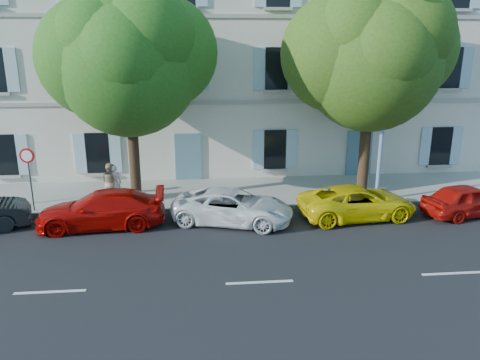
{
  "coord_description": "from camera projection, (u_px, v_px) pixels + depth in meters",
  "views": [
    {
      "loc": [
        -1.73,
        -16.27,
        6.79
      ],
      "look_at": [
        -0.02,
        2.0,
        1.4
      ],
      "focal_mm": 35.0,
      "sensor_mm": 36.0,
      "label": 1
    }
  ],
  "objects": [
    {
      "name": "car_white_coupe",
      "position": [
        233.0,
        207.0,
        18.24
      ],
      "size": [
        5.11,
        3.43,
        1.3
      ],
      "primitive_type": "imported",
      "rotation": [
        0.0,
        0.0,
        1.28
      ],
      "color": "white",
      "rests_on": "ground"
    },
    {
      "name": "car_red_hatchback",
      "position": [
        468.0,
        200.0,
        19.02
      ],
      "size": [
        4.11,
        2.43,
        1.31
      ],
      "primitive_type": "imported",
      "rotation": [
        0.0,
        0.0,
        1.81
      ],
      "color": "#B5110B",
      "rests_on": "ground"
    },
    {
      "name": "street_lamp",
      "position": [
        388.0,
        87.0,
        19.01
      ],
      "size": [
        0.31,
        1.85,
        8.68
      ],
      "color": "#7293BF",
      "rests_on": "sidewalk"
    },
    {
      "name": "ground",
      "position": [
        245.0,
        230.0,
        17.61
      ],
      "size": [
        90.0,
        90.0,
        0.0
      ],
      "primitive_type": "plane",
      "color": "black"
    },
    {
      "name": "kerb",
      "position": [
        240.0,
        208.0,
        19.77
      ],
      "size": [
        36.0,
        0.16,
        0.16
      ],
      "primitive_type": "cube",
      "color": "#9E998E",
      "rests_on": "ground"
    },
    {
      "name": "sidewalk",
      "position": [
        236.0,
        192.0,
        21.84
      ],
      "size": [
        36.0,
        4.5,
        0.15
      ],
      "primitive_type": "cube",
      "color": "#A09E96",
      "rests_on": "ground"
    },
    {
      "name": "car_yellow_supercar",
      "position": [
        357.0,
        202.0,
        18.74
      ],
      "size": [
        4.9,
        2.66,
        1.3
      ],
      "primitive_type": "imported",
      "rotation": [
        0.0,
        0.0,
        1.68
      ],
      "color": "yellow",
      "rests_on": "ground"
    },
    {
      "name": "pedestrian_a",
      "position": [
        114.0,
        183.0,
        20.23
      ],
      "size": [
        0.64,
        0.47,
        1.63
      ],
      "primitive_type": "imported",
      "rotation": [
        0.0,
        0.0,
        3.28
      ],
      "color": "silver",
      "rests_on": "sidewalk"
    },
    {
      "name": "building",
      "position": [
        226.0,
        58.0,
        25.67
      ],
      "size": [
        28.0,
        7.0,
        12.0
      ],
      "primitive_type": "cube",
      "color": "beige",
      "rests_on": "ground"
    },
    {
      "name": "tree_right",
      "position": [
        371.0,
        62.0,
        19.84
      ],
      "size": [
        5.92,
        5.92,
        9.13
      ],
      "color": "#3A2819",
      "rests_on": "sidewalk"
    },
    {
      "name": "car_red_coupe",
      "position": [
        101.0,
        209.0,
        17.8
      ],
      "size": [
        4.9,
        2.22,
        1.39
      ],
      "primitive_type": "imported",
      "rotation": [
        0.0,
        0.0,
        4.77
      ],
      "color": "#AC0804",
      "rests_on": "ground"
    },
    {
      "name": "tree_left",
      "position": [
        128.0,
        66.0,
        18.84
      ],
      "size": [
        5.76,
        5.76,
        8.92
      ],
      "color": "#3A2819",
      "rests_on": "sidewalk"
    },
    {
      "name": "road_sign",
      "position": [
        28.0,
        166.0,
        18.77
      ],
      "size": [
        0.61,
        0.11,
        2.62
      ],
      "color": "#383A3D",
      "rests_on": "sidewalk"
    },
    {
      "name": "pedestrian_b",
      "position": [
        110.0,
        182.0,
        20.19
      ],
      "size": [
        1.05,
        1.0,
        1.71
      ],
      "primitive_type": "imported",
      "rotation": [
        0.0,
        0.0,
        2.55
      ],
      "color": "tan",
      "rests_on": "sidewalk"
    }
  ]
}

